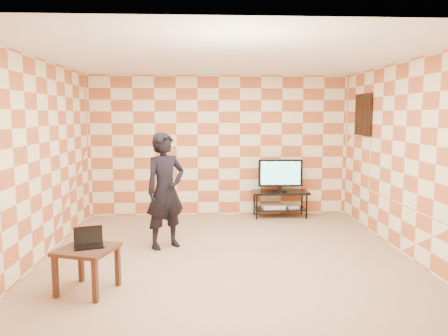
{
  "coord_description": "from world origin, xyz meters",
  "views": [
    {
      "loc": [
        -0.34,
        -5.93,
        1.95
      ],
      "look_at": [
        0.0,
        0.6,
        1.15
      ],
      "focal_mm": 35.0,
      "sensor_mm": 36.0,
      "label": 1
    }
  ],
  "objects": [
    {
      "name": "tv",
      "position": [
        1.16,
        2.2,
        0.84
      ],
      "size": [
        0.84,
        0.17,
        0.61
      ],
      "color": "black",
      "rests_on": "tv_stand"
    },
    {
      "name": "wall_left",
      "position": [
        -2.5,
        0.0,
        1.35
      ],
      "size": [
        0.02,
        5.0,
        2.7
      ],
      "primitive_type": "cube",
      "color": "beige",
      "rests_on": "ground"
    },
    {
      "name": "floor",
      "position": [
        0.0,
        0.0,
        0.0
      ],
      "size": [
        5.0,
        5.0,
        0.0
      ],
      "primitive_type": "plane",
      "color": "tan",
      "rests_on": "ground"
    },
    {
      "name": "game_console",
      "position": [
        1.41,
        2.2,
        0.2
      ],
      "size": [
        0.22,
        0.18,
        0.05
      ],
      "primitive_type": "cube",
      "rotation": [
        0.0,
        0.0,
        0.14
      ],
      "color": "silver",
      "rests_on": "tv_stand"
    },
    {
      "name": "wall_right",
      "position": [
        2.5,
        0.0,
        1.35
      ],
      "size": [
        0.02,
        5.0,
        2.7
      ],
      "primitive_type": "cube",
      "color": "beige",
      "rests_on": "ground"
    },
    {
      "name": "side_table",
      "position": [
        -1.61,
        -1.21,
        0.41
      ],
      "size": [
        0.72,
        0.72,
        0.5
      ],
      "color": "#3B2414",
      "rests_on": "floor"
    },
    {
      "name": "laptop",
      "position": [
        -1.6,
        -1.15,
        0.55
      ],
      "size": [
        0.37,
        0.33,
        0.21
      ],
      "color": "black",
      "rests_on": "side_table"
    },
    {
      "name": "dvd_player",
      "position": [
        1.03,
        2.21,
        0.21
      ],
      "size": [
        0.44,
        0.33,
        0.07
      ],
      "primitive_type": "cube",
      "rotation": [
        0.0,
        0.0,
        0.08
      ],
      "color": "silver",
      "rests_on": "tv_stand"
    },
    {
      "name": "wall_back",
      "position": [
        0.0,
        2.5,
        1.35
      ],
      "size": [
        5.0,
        0.02,
        2.7
      ],
      "primitive_type": "cube",
      "color": "beige",
      "rests_on": "ground"
    },
    {
      "name": "wall_front",
      "position": [
        0.0,
        -2.5,
        1.35
      ],
      "size": [
        5.0,
        0.02,
        2.7
      ],
      "primitive_type": "cube",
      "color": "beige",
      "rests_on": "ground"
    },
    {
      "name": "person",
      "position": [
        -0.87,
        0.38,
        0.85
      ],
      "size": [
        0.74,
        0.68,
        1.7
      ],
      "primitive_type": "imported",
      "rotation": [
        0.0,
        0.0,
        0.59
      ],
      "color": "black",
      "rests_on": "floor"
    },
    {
      "name": "ceiling",
      "position": [
        0.0,
        0.0,
        2.7
      ],
      "size": [
        5.0,
        5.0,
        0.02
      ],
      "primitive_type": "cube",
      "color": "white",
      "rests_on": "wall_back"
    },
    {
      "name": "wall_art",
      "position": [
        2.47,
        1.55,
        1.95
      ],
      "size": [
        0.04,
        0.72,
        0.72
      ],
      "color": "black",
      "rests_on": "wall_right"
    },
    {
      "name": "tv_stand",
      "position": [
        1.16,
        2.2,
        0.37
      ],
      "size": [
        1.07,
        0.48,
        0.5
      ],
      "color": "black",
      "rests_on": "floor"
    }
  ]
}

